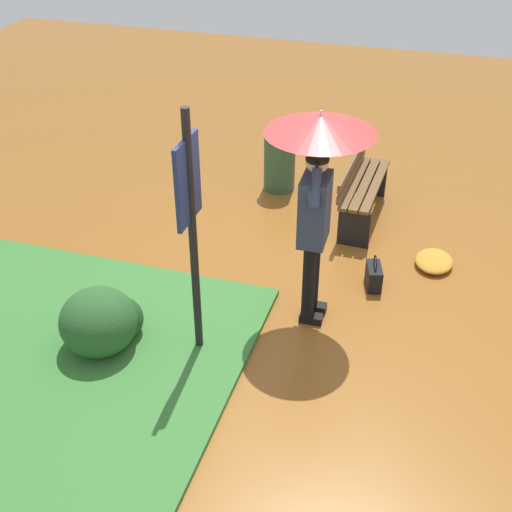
% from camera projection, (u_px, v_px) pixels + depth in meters
% --- Properties ---
extents(ground_plane, '(18.00, 18.00, 0.00)m').
position_uv_depth(ground_plane, '(295.00, 299.00, 6.68)').
color(ground_plane, brown).
extents(person_with_umbrella, '(0.96, 0.96, 2.04)m').
position_uv_depth(person_with_umbrella, '(318.00, 167.00, 5.68)').
color(person_with_umbrella, black).
rests_on(person_with_umbrella, ground_plane).
extents(info_sign_post, '(0.44, 0.07, 2.30)m').
position_uv_depth(info_sign_post, '(190.00, 210.00, 5.27)').
color(info_sign_post, black).
rests_on(info_sign_post, ground_plane).
extents(handbag, '(0.33, 0.21, 0.37)m').
position_uv_depth(handbag, '(374.00, 276.00, 6.80)').
color(handbag, black).
rests_on(handbag, ground_plane).
extents(park_bench, '(1.40, 0.41, 0.75)m').
position_uv_depth(park_bench, '(361.00, 188.00, 7.82)').
color(park_bench, black).
rests_on(park_bench, ground_plane).
extents(trash_bin, '(0.42, 0.42, 0.83)m').
position_uv_depth(trash_bin, '(280.00, 159.00, 8.45)').
color(trash_bin, '#2D5138').
rests_on(trash_bin, ground_plane).
extents(shrub_cluster, '(0.76, 0.69, 0.62)m').
position_uv_depth(shrub_cluster, '(103.00, 321.00, 5.93)').
color(shrub_cluster, '#285628').
rests_on(shrub_cluster, ground_plane).
extents(leaf_pile_near_person, '(0.50, 0.40, 0.11)m').
position_uv_depth(leaf_pile_near_person, '(434.00, 261.00, 7.16)').
color(leaf_pile_near_person, '#C68428').
rests_on(leaf_pile_near_person, ground_plane).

